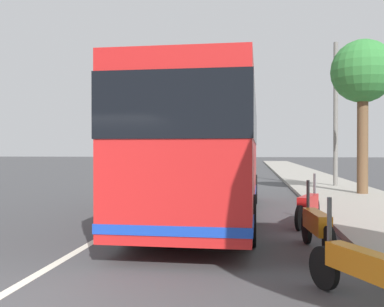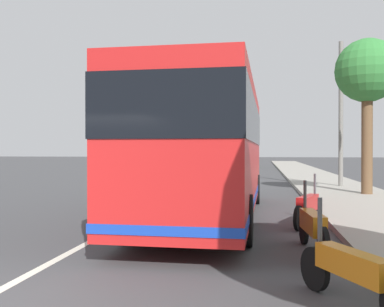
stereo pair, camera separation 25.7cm
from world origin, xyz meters
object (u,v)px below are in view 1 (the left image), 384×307
(utility_pole, at_px, (336,115))
(motorcycle_angled, at_px, (317,227))
(coach_bus, at_px, (209,144))
(car_side_street, at_px, (195,163))
(motorcycle_mid_row, at_px, (308,206))
(roadside_tree_mid_block, at_px, (363,74))
(motorcycle_nearest_curb, at_px, (363,271))
(car_oncoming, at_px, (240,161))

(utility_pole, bearing_deg, motorcycle_angled, 168.27)
(coach_bus, xyz_separation_m, car_side_street, (27.82, 3.93, -1.32))
(car_side_street, bearing_deg, utility_pole, 27.45)
(coach_bus, distance_m, motorcycle_mid_row, 3.08)
(motorcycle_mid_row, distance_m, roadside_tree_mid_block, 8.70)
(motorcycle_nearest_curb, bearing_deg, coach_bus, -6.32)
(coach_bus, relative_size, motorcycle_nearest_curb, 5.55)
(motorcycle_mid_row, height_order, utility_pole, utility_pole)
(motorcycle_nearest_curb, relative_size, motorcycle_angled, 0.85)
(motorcycle_angled, xyz_separation_m, car_side_street, (31.63, 6.23, 0.21))
(car_side_street, bearing_deg, car_oncoming, 155.31)
(motorcycle_angled, distance_m, roadside_tree_mid_block, 11.28)
(motorcycle_nearest_curb, xyz_separation_m, motorcycle_angled, (2.79, 0.13, 0.03))
(coach_bus, distance_m, roadside_tree_mid_block, 8.67)
(motorcycle_nearest_curb, xyz_separation_m, car_oncoming, (42.68, 2.47, 0.25))
(car_side_street, height_order, utility_pole, utility_pole)
(motorcycle_nearest_curb, height_order, car_oncoming, car_oncoming)
(car_oncoming, height_order, roadside_tree_mid_block, roadside_tree_mid_block)
(motorcycle_nearest_curb, height_order, motorcycle_mid_row, motorcycle_mid_row)
(roadside_tree_mid_block, bearing_deg, motorcycle_nearest_curb, 166.50)
(car_oncoming, distance_m, utility_pole, 26.82)
(motorcycle_angled, height_order, motorcycle_mid_row, motorcycle_angled)
(coach_bus, xyz_separation_m, utility_pole, (9.91, -5.16, 1.50))
(motorcycle_angled, bearing_deg, utility_pole, -17.26)
(motorcycle_nearest_curb, xyz_separation_m, utility_pole, (16.51, -2.72, 3.06))
(coach_bus, relative_size, utility_pole, 1.52)
(motorcycle_mid_row, xyz_separation_m, car_side_street, (28.65, 6.46, 0.22))
(motorcycle_mid_row, bearing_deg, motorcycle_angled, -163.45)
(motorcycle_angled, relative_size, utility_pole, 0.32)
(motorcycle_angled, bearing_deg, car_oncoming, -2.16)
(car_side_street, bearing_deg, roadside_tree_mid_block, 23.99)
(motorcycle_angled, distance_m, utility_pole, 14.34)
(motorcycle_nearest_curb, relative_size, car_side_street, 0.42)
(coach_bus, bearing_deg, motorcycle_angled, -147.88)
(car_oncoming, xyz_separation_m, roadside_tree_mid_block, (-29.97, -5.52, 4.12))
(coach_bus, relative_size, motorcycle_mid_row, 5.13)
(coach_bus, bearing_deg, utility_pole, -26.55)
(coach_bus, xyz_separation_m, roadside_tree_mid_block, (6.10, -5.48, 2.81))
(coach_bus, bearing_deg, car_oncoming, 1.01)
(motorcycle_nearest_curb, xyz_separation_m, car_side_street, (34.43, 6.36, 0.23))
(motorcycle_mid_row, bearing_deg, motorcycle_nearest_curb, -160.10)
(car_side_street, relative_size, roadside_tree_mid_block, 0.74)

